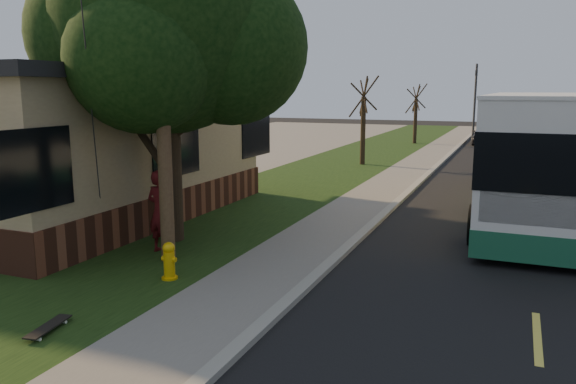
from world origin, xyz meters
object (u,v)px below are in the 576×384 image
(skateboarder, at_px, (161,211))
(skateboard_main, at_px, (48,327))
(transit_bus, at_px, (537,149))
(bare_tree_far, at_px, (416,115))
(traffic_signal, at_px, (475,97))
(distant_car, at_px, (486,134))
(leafy_tree, at_px, (169,26))
(dumpster, at_px, (156,167))
(bare_tree_near, at_px, (363,122))
(utility_pole, at_px, (160,43))
(fire_hydrant, at_px, (169,261))

(skateboarder, relative_size, skateboard_main, 2.01)
(transit_bus, bearing_deg, skateboard_main, -119.17)
(skateboard_main, bearing_deg, bare_tree_far, 90.10)
(traffic_signal, bearing_deg, distant_car, -64.24)
(leafy_tree, bearing_deg, dumpster, 128.55)
(bare_tree_near, height_order, distant_car, bare_tree_near)
(transit_bus, height_order, distant_car, transit_bus)
(bare_tree_near, distance_m, transit_bus, 11.13)
(utility_pole, distance_m, distant_car, 31.55)
(leafy_tree, height_order, transit_bus, leafy_tree)
(utility_pole, height_order, leafy_tree, utility_pole)
(traffic_signal, relative_size, skateboard_main, 5.84)
(bare_tree_far, height_order, traffic_signal, traffic_signal)
(bare_tree_near, relative_size, distant_car, 1.03)
(transit_bus, distance_m, skateboard_main, 14.55)
(bare_tree_far, relative_size, distant_car, 0.97)
(fire_hydrant, relative_size, distant_car, 0.18)
(leafy_tree, xyz_separation_m, bare_tree_near, (0.67, 15.35, -3.02))
(skateboard_main, relative_size, dumpster, 0.51)
(bare_tree_near, relative_size, bare_tree_far, 1.07)
(dumpster, bearing_deg, traffic_signal, 67.93)
(traffic_signal, xyz_separation_m, skateboarder, (-4.30, -32.51, -2.15))
(fire_hydrant, distance_m, traffic_signal, 34.25)
(transit_bus, relative_size, distant_car, 3.18)
(skateboarder, bearing_deg, fire_hydrant, 134.24)
(traffic_signal, bearing_deg, dumpster, -112.07)
(traffic_signal, height_order, skateboard_main, traffic_signal)
(fire_hydrant, distance_m, utility_pole, 4.37)
(distant_car, bearing_deg, skateboard_main, -98.26)
(fire_hydrant, height_order, dumpster, dumpster)
(fire_hydrant, bearing_deg, leafy_tree, 120.67)
(fire_hydrant, bearing_deg, transit_bus, 55.82)
(bare_tree_near, height_order, skateboard_main, bare_tree_near)
(bare_tree_far, distance_m, distant_car, 5.06)
(bare_tree_near, bearing_deg, traffic_signal, 75.96)
(utility_pole, relative_size, skateboard_main, 9.63)
(fire_hydrant, relative_size, bare_tree_near, 0.17)
(leafy_tree, distance_m, traffic_signal, 31.76)
(skateboarder, distance_m, dumpster, 9.70)
(skateboarder, bearing_deg, traffic_signal, -92.27)
(transit_bus, distance_m, dumpster, 13.66)
(bare_tree_far, bearing_deg, fire_hydrant, -89.24)
(bare_tree_far, xyz_separation_m, traffic_signal, (3.50, 4.00, 1.16))
(bare_tree_far, distance_m, skateboard_main, 32.80)
(bare_tree_far, distance_m, transit_bus, 21.35)
(utility_pole, xyz_separation_m, distant_car, (4.81, 30.93, -3.92))
(utility_pole, xyz_separation_m, skateboard_main, (0.36, -3.74, -4.50))
(leafy_tree, xyz_separation_m, skateboarder, (0.37, -1.16, -4.15))
(skateboard_main, bearing_deg, distant_car, 82.70)
(leafy_tree, distance_m, distant_car, 30.15)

